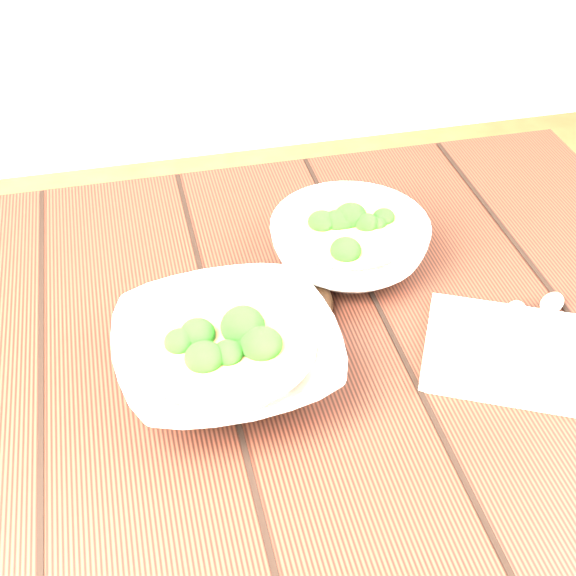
{
  "coord_description": "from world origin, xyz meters",
  "views": [
    {
      "loc": [
        -0.1,
        -0.66,
        1.39
      ],
      "look_at": [
        0.07,
        0.04,
        0.8
      ],
      "focal_mm": 50.0,
      "sensor_mm": 36.0,
      "label": 1
    }
  ],
  "objects_px": {
    "table": "(242,419)",
    "napkin": "(512,353)",
    "soup_bowl_back": "(349,242)",
    "trivet": "(290,303)",
    "soup_bowl_front": "(228,353)"
  },
  "relations": [
    {
      "from": "table",
      "to": "napkin",
      "type": "xyz_separation_m",
      "value": [
        0.3,
        -0.08,
        0.13
      ]
    },
    {
      "from": "table",
      "to": "napkin",
      "type": "height_order",
      "value": "napkin"
    },
    {
      "from": "soup_bowl_back",
      "to": "napkin",
      "type": "distance_m",
      "value": 0.25
    },
    {
      "from": "table",
      "to": "trivet",
      "type": "relative_size",
      "value": 11.35
    },
    {
      "from": "soup_bowl_front",
      "to": "napkin",
      "type": "distance_m",
      "value": 0.32
    },
    {
      "from": "soup_bowl_back",
      "to": "napkin",
      "type": "xyz_separation_m",
      "value": [
        0.13,
        -0.21,
        -0.03
      ]
    },
    {
      "from": "table",
      "to": "soup_bowl_back",
      "type": "height_order",
      "value": "soup_bowl_back"
    },
    {
      "from": "table",
      "to": "soup_bowl_front",
      "type": "height_order",
      "value": "soup_bowl_front"
    },
    {
      "from": "napkin",
      "to": "soup_bowl_back",
      "type": "bearing_deg",
      "value": 148.9
    },
    {
      "from": "table",
      "to": "soup_bowl_front",
      "type": "xyz_separation_m",
      "value": [
        -0.02,
        -0.04,
        0.15
      ]
    },
    {
      "from": "table",
      "to": "trivet",
      "type": "xyz_separation_m",
      "value": [
        0.07,
        0.05,
        0.13
      ]
    },
    {
      "from": "soup_bowl_front",
      "to": "soup_bowl_back",
      "type": "xyz_separation_m",
      "value": [
        0.19,
        0.16,
        0.0
      ]
    },
    {
      "from": "table",
      "to": "trivet",
      "type": "height_order",
      "value": "trivet"
    },
    {
      "from": "soup_bowl_front",
      "to": "napkin",
      "type": "xyz_separation_m",
      "value": [
        0.32,
        -0.05,
        -0.03
      ]
    },
    {
      "from": "trivet",
      "to": "napkin",
      "type": "bearing_deg",
      "value": -30.39
    }
  ]
}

